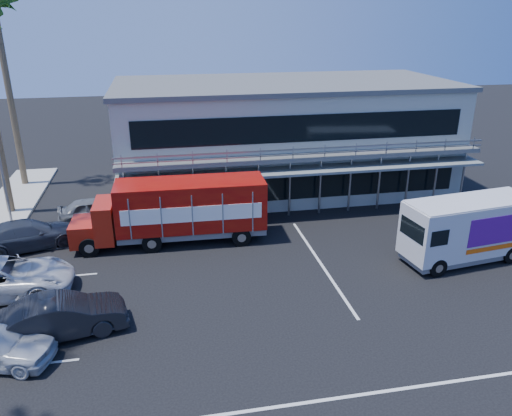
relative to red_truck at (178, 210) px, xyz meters
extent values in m
plane|color=black|center=(4.70, -6.85, -1.86)|extent=(120.00, 120.00, 0.00)
cube|color=#A3A99B|center=(7.70, 8.15, 1.64)|extent=(22.00, 10.00, 7.00)
cube|color=#515454|center=(7.70, 8.15, 5.29)|extent=(22.40, 10.40, 0.30)
cube|color=#515454|center=(7.70, 2.55, 1.74)|extent=(22.00, 1.20, 0.25)
cube|color=gray|center=(7.70, 2.00, 2.24)|extent=(22.00, 0.08, 0.90)
cube|color=slate|center=(7.70, 2.25, 1.04)|extent=(22.00, 1.80, 0.15)
cube|color=black|center=(7.70, 3.13, -0.26)|extent=(20.00, 0.06, 1.60)
cube|color=black|center=(7.70, 3.13, 3.34)|extent=(20.00, 0.06, 1.60)
cylinder|color=brown|center=(-10.40, 11.65, 4.14)|extent=(0.44, 0.44, 12.00)
cube|color=#A41A0D|center=(-4.83, 0.13, -0.89)|extent=(1.41, 2.22, 1.16)
cube|color=#A41A0D|center=(-3.76, 0.10, -0.36)|extent=(1.03, 2.45, 2.03)
cube|color=black|center=(-3.76, 0.10, 0.22)|extent=(0.10, 2.06, 0.68)
cube|color=#9C1509|center=(0.70, -0.02, 0.27)|extent=(7.81, 2.63, 2.52)
cube|color=slate|center=(0.70, -0.02, -1.23)|extent=(7.80, 2.26, 0.29)
cube|color=white|center=(0.66, -1.24, 0.17)|extent=(7.13, 0.22, 0.82)
cube|color=white|center=(0.73, 1.20, 0.17)|extent=(7.13, 0.22, 0.82)
cylinder|color=black|center=(-4.56, -0.95, -1.36)|extent=(1.01, 0.31, 1.01)
cylinder|color=black|center=(-4.51, 1.19, -1.36)|extent=(1.01, 0.31, 1.01)
cylinder|color=black|center=(-1.46, -1.03, -1.36)|extent=(1.01, 0.31, 1.01)
cylinder|color=black|center=(-1.41, 1.10, -1.36)|extent=(1.01, 0.31, 1.01)
cylinder|color=black|center=(3.19, -1.15, -1.36)|extent=(1.01, 0.31, 1.01)
cylinder|color=black|center=(3.24, 0.98, -1.36)|extent=(1.01, 0.31, 1.01)
cube|color=silver|center=(13.83, -4.85, -0.05)|extent=(6.74, 3.05, 2.60)
cube|color=slate|center=(13.83, -4.85, -1.49)|extent=(6.45, 2.79, 0.33)
cube|color=black|center=(10.63, -5.27, 0.23)|extent=(0.29, 1.82, 0.88)
cube|color=silver|center=(13.83, -4.85, 1.28)|extent=(6.60, 2.99, 0.07)
cube|color=#5B0E81|center=(14.72, -5.88, 0.14)|extent=(3.32, 0.46, 1.39)
cube|color=#5B0E81|center=(14.43, -3.64, 0.14)|extent=(3.32, 0.46, 1.39)
cube|color=#F2590C|center=(14.72, -5.88, -0.79)|extent=(3.32, 0.45, 0.23)
cylinder|color=black|center=(11.66, -6.13, -1.42)|extent=(0.92, 0.39, 0.89)
cylinder|color=black|center=(11.40, -4.17, -1.42)|extent=(0.92, 0.39, 0.89)
cylinder|color=black|center=(15.90, -5.58, -1.42)|extent=(0.92, 0.39, 0.89)
cylinder|color=black|center=(15.64, -3.62, -1.42)|extent=(0.92, 0.39, 0.89)
imported|color=black|center=(-4.80, -7.59, -1.07)|extent=(5.05, 2.60, 1.59)
imported|color=silver|center=(-7.80, -4.03, -1.04)|extent=(5.93, 2.75, 1.65)
imported|color=#2F343F|center=(-7.80, 0.75, -1.11)|extent=(5.56, 3.56, 1.50)
imported|color=slate|center=(-4.80, 3.95, -1.17)|extent=(4.29, 2.25, 1.39)
camera|label=1|loc=(-0.63, -24.79, 9.70)|focal=35.00mm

